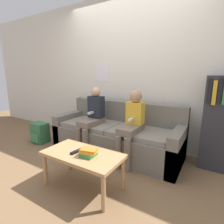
# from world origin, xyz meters

# --- Properties ---
(ground_plane) EXTENTS (10.00, 10.00, 0.00)m
(ground_plane) POSITION_xyz_m (0.00, 0.00, 0.00)
(ground_plane) COLOR brown
(wall_back) EXTENTS (8.00, 0.06, 2.60)m
(wall_back) POSITION_xyz_m (-0.00, 0.99, 1.30)
(wall_back) COLOR silver
(wall_back) RESTS_ON ground_plane
(couch) EXTENTS (2.09, 0.78, 0.81)m
(couch) POSITION_xyz_m (0.00, 0.51, 0.28)
(couch) COLOR #6B665B
(couch) RESTS_ON ground_plane
(coffee_table) EXTENTS (0.90, 0.47, 0.42)m
(coffee_table) POSITION_xyz_m (0.15, -0.50, 0.36)
(coffee_table) COLOR #AD7F51
(coffee_table) RESTS_ON ground_plane
(person_left) EXTENTS (0.24, 0.54, 1.06)m
(person_left) POSITION_xyz_m (-0.35, 0.32, 0.59)
(person_left) COLOR #756656
(person_left) RESTS_ON ground_plane
(person_right) EXTENTS (0.24, 0.54, 1.05)m
(person_right) POSITION_xyz_m (0.36, 0.32, 0.59)
(person_right) COLOR #756656
(person_right) RESTS_ON ground_plane
(tv_remote) EXTENTS (0.06, 0.17, 0.02)m
(tv_remote) POSITION_xyz_m (0.08, -0.52, 0.43)
(tv_remote) COLOR black
(tv_remote) RESTS_ON coffee_table
(book_stack) EXTENTS (0.20, 0.16, 0.08)m
(book_stack) POSITION_xyz_m (0.25, -0.53, 0.46)
(book_stack) COLOR #2D8442
(book_stack) RESTS_ON coffee_table
(bookshelf) EXTENTS (0.37, 0.33, 1.25)m
(bookshelf) POSITION_xyz_m (1.40, 0.78, 0.63)
(bookshelf) COLOR #2D2D33
(bookshelf) RESTS_ON ground_plane
(backpack) EXTENTS (0.31, 0.25, 0.37)m
(backpack) POSITION_xyz_m (-1.44, 0.11, 0.18)
(backpack) COLOR #336B42
(backpack) RESTS_ON ground_plane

